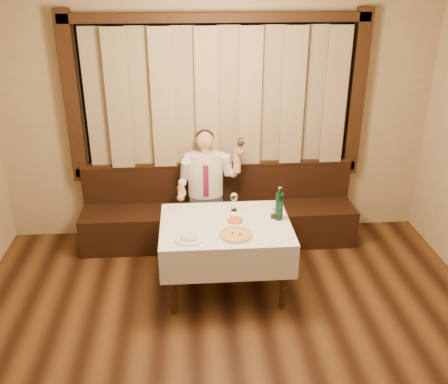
{
  "coord_description": "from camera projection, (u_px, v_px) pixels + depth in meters",
  "views": [
    {
      "loc": [
        -0.34,
        -2.58,
        3.03
      ],
      "look_at": [
        0.0,
        1.9,
        1.0
      ],
      "focal_mm": 40.0,
      "sensor_mm": 36.0,
      "label": 1
    }
  ],
  "objects": [
    {
      "name": "room",
      "position": [
        233.0,
        183.0,
        3.88
      ],
      "size": [
        5.01,
        6.01,
        2.81
      ],
      "color": "black",
      "rests_on": "ground"
    },
    {
      "name": "banquette",
      "position": [
        219.0,
        216.0,
        5.97
      ],
      "size": [
        3.2,
        0.61,
        0.94
      ],
      "color": "black",
      "rests_on": "ground"
    },
    {
      "name": "dining_table",
      "position": [
        226.0,
        233.0,
        4.9
      ],
      "size": [
        1.27,
        0.97,
        0.76
      ],
      "color": "black",
      "rests_on": "ground"
    },
    {
      "name": "pizza",
      "position": [
        236.0,
        235.0,
        4.61
      ],
      "size": [
        0.32,
        0.32,
        0.03
      ],
      "rotation": [
        0.0,
        0.0,
        -0.13
      ],
      "color": "white",
      "rests_on": "dining_table"
    },
    {
      "name": "pasta_red",
      "position": [
        235.0,
        219.0,
        4.86
      ],
      "size": [
        0.26,
        0.26,
        0.09
      ],
      "rotation": [
        0.0,
        0.0,
        0.2
      ],
      "color": "white",
      "rests_on": "dining_table"
    },
    {
      "name": "pasta_cream",
      "position": [
        189.0,
        235.0,
        4.56
      ],
      "size": [
        0.28,
        0.28,
        0.1
      ],
      "rotation": [
        0.0,
        0.0,
        -0.41
      ],
      "color": "white",
      "rests_on": "dining_table"
    },
    {
      "name": "green_bottle",
      "position": [
        279.0,
        206.0,
        4.87
      ],
      "size": [
        0.08,
        0.08,
        0.35
      ],
      "rotation": [
        0.0,
        0.0,
        0.08
      ],
      "color": "#104D2D",
      "rests_on": "dining_table"
    },
    {
      "name": "table_wine_glass",
      "position": [
        234.0,
        198.0,
        5.05
      ],
      "size": [
        0.08,
        0.08,
        0.2
      ],
      "rotation": [
        0.0,
        0.0,
        0.37
      ],
      "color": "white",
      "rests_on": "dining_table"
    },
    {
      "name": "cruet_caddy",
      "position": [
        276.0,
        214.0,
        4.93
      ],
      "size": [
        0.12,
        0.08,
        0.12
      ],
      "rotation": [
        0.0,
        0.0,
        -0.22
      ],
      "color": "black",
      "rests_on": "dining_table"
    },
    {
      "name": "seated_man",
      "position": [
        206.0,
        181.0,
        5.67
      ],
      "size": [
        0.75,
        0.56,
        1.38
      ],
      "color": "black",
      "rests_on": "ground"
    }
  ]
}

